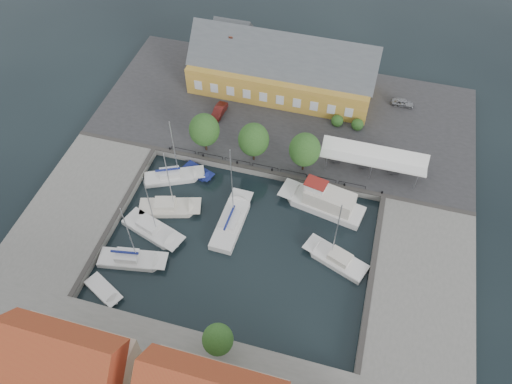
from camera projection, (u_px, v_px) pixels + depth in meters
The scene contains 19 objects.
ground at pixel (243, 235), 62.94m from camera, with size 140.00×140.00×0.00m, color black.
north_quay at pixel (286, 114), 76.57m from camera, with size 56.00×26.00×1.00m, color #2D2D30.
west_quay at pixel (77, 208), 65.06m from camera, with size 12.00×24.00×1.00m, color slate.
east_quay at pixel (421, 288), 57.60m from camera, with size 12.00×24.00×1.00m, color slate.
quay_edge_fittings at pixel (254, 201), 65.00m from camera, with size 56.00×24.72×0.40m.
warehouse at pixel (278, 69), 77.24m from camera, with size 28.56×14.00×9.55m.
tent_canopy at pixel (374, 156), 66.55m from camera, with size 14.00×4.00×2.83m.
quay_trees at pixel (254, 140), 66.81m from camera, with size 18.20×4.20×6.30m.
car_silver at pixel (403, 102), 76.57m from camera, with size 1.39×3.45×1.18m, color #93959A.
car_red at pixel (219, 111), 75.22m from camera, with size 1.40×4.01×1.32m, color #5B1814.
center_sailboat at pixel (231, 222), 63.72m from camera, with size 3.17×9.88×13.29m.
trawler at pixel (325, 203), 64.94m from camera, with size 11.78×5.50×5.00m.
east_boat_b at pixel (337, 260), 60.32m from camera, with size 8.45×5.37×11.12m.
west_boat_a at pixel (173, 177), 68.68m from camera, with size 8.43×5.60×11.06m.
west_boat_b at pixel (168, 208), 65.30m from camera, with size 8.51×4.91×11.16m.
west_boat_c at pixel (152, 230), 63.10m from camera, with size 8.90×5.30×11.55m.
west_boat_d at pixel (131, 260), 60.28m from camera, with size 8.66×3.90×11.25m.
launch_sw at pixel (104, 291), 57.89m from camera, with size 5.37×3.97×0.98m.
launch_nw at pixel (198, 172), 69.51m from camera, with size 4.95×3.32×0.88m.
Camera 1 is at (11.10, -33.89, 52.16)m, focal length 35.00 mm.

